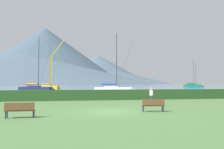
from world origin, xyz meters
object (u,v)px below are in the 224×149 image
at_px(park_bench_near_path, 153,105).
at_px(dock_crane, 51,74).
at_px(sailboat_slip_0, 193,85).
at_px(park_bench_under_tree, 20,109).
at_px(sailboat_slip_4, 114,89).
at_px(sailboat_slip_1, 36,89).
at_px(sailboat_slip_6, 195,86).
at_px(sailboat_slip_5, 48,87).
at_px(person_seated_viewer, 151,94).

xyz_separation_m(park_bench_near_path, dock_crane, (-14.73, 75.52, 5.12)).
xyz_separation_m(sailboat_slip_0, park_bench_under_tree, (-56.93, -80.61, -0.21)).
xyz_separation_m(sailboat_slip_4, dock_crane, (-16.94, 46.63, 4.92)).
height_order(sailboat_slip_4, dock_crane, dock_crane).
distance_m(sailboat_slip_1, sailboat_slip_6, 65.01).
bearing_deg(park_bench_under_tree, park_bench_near_path, 7.73).
height_order(sailboat_slip_0, dock_crane, dock_crane).
bearing_deg(park_bench_near_path, sailboat_slip_0, 65.65).
height_order(sailboat_slip_4, park_bench_under_tree, sailboat_slip_4).
distance_m(sailboat_slip_0, park_bench_near_path, 92.53).
height_order(sailboat_slip_0, sailboat_slip_1, sailboat_slip_1).
bearing_deg(park_bench_near_path, sailboat_slip_4, 92.41).
xyz_separation_m(sailboat_slip_0, sailboat_slip_5, (-61.80, -20.37, -0.07)).
distance_m(sailboat_slip_4, sailboat_slip_5, 34.01).
relative_size(sailboat_slip_6, park_bench_near_path, 5.72).
bearing_deg(sailboat_slip_6, park_bench_under_tree, -112.58).
xyz_separation_m(sailboat_slip_0, sailboat_slip_4, (-45.65, -50.30, -0.01)).
xyz_separation_m(sailboat_slip_4, sailboat_slip_5, (-16.15, 29.93, -0.06)).
height_order(sailboat_slip_4, sailboat_slip_6, sailboat_slip_4).
bearing_deg(person_seated_viewer, sailboat_slip_4, 85.42).
bearing_deg(park_bench_under_tree, person_seated_viewer, 32.24).
xyz_separation_m(sailboat_slip_1, dock_crane, (-0.31, 37.40, 4.94)).
height_order(sailboat_slip_1, sailboat_slip_4, sailboat_slip_1).
height_order(sailboat_slip_6, person_seated_viewer, sailboat_slip_6).
bearing_deg(sailboat_slip_4, park_bench_under_tree, -95.54).
distance_m(sailboat_slip_0, sailboat_slip_1, 74.61).
xyz_separation_m(park_bench_near_path, park_bench_under_tree, (-9.06, -1.42, 0.00)).
relative_size(sailboat_slip_4, person_seated_viewer, 7.39).
height_order(sailboat_slip_5, dock_crane, dock_crane).
xyz_separation_m(sailboat_slip_1, person_seated_viewer, (16.36, -32.28, 0.26)).
bearing_deg(person_seated_viewer, sailboat_slip_5, 102.79).
bearing_deg(park_bench_near_path, sailboat_slip_1, 117.52).
relative_size(sailboat_slip_1, dock_crane, 0.66).
bearing_deg(person_seated_viewer, dock_crane, 99.56).
xyz_separation_m(sailboat_slip_4, park_bench_under_tree, (-11.28, -30.31, -0.20)).
height_order(sailboat_slip_0, sailboat_slip_4, sailboat_slip_0).
bearing_deg(sailboat_slip_5, person_seated_viewer, -57.16).
distance_m(person_seated_viewer, dock_crane, 71.80).
relative_size(sailboat_slip_5, person_seated_viewer, 6.30).
height_order(sailboat_slip_0, person_seated_viewer, sailboat_slip_0).
bearing_deg(sailboat_slip_5, sailboat_slip_1, -75.17).
height_order(sailboat_slip_0, park_bench_under_tree, sailboat_slip_0).
bearing_deg(sailboat_slip_5, sailboat_slip_4, -45.48).
bearing_deg(sailboat_slip_0, sailboat_slip_5, -149.52).
relative_size(sailboat_slip_0, person_seated_viewer, 7.70).
bearing_deg(sailboat_slip_6, park_bench_near_path, -108.03).
relative_size(park_bench_near_path, park_bench_under_tree, 0.97).
xyz_separation_m(sailboat_slip_1, sailboat_slip_4, (16.64, -9.23, 0.02)).
distance_m(sailboat_slip_0, sailboat_slip_6, 11.56).
xyz_separation_m(sailboat_slip_4, park_bench_near_path, (-2.22, -28.89, -0.20)).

